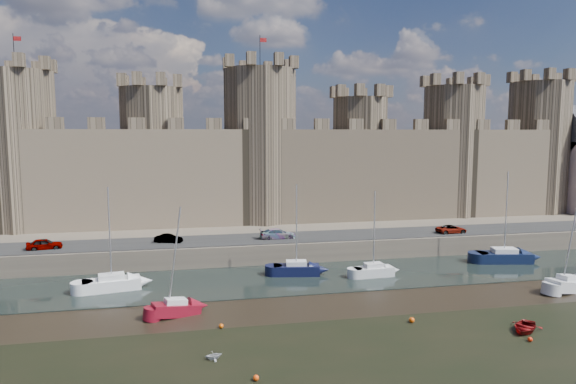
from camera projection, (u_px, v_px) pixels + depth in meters
name	position (u px, v px, depth m)	size (l,w,h in m)	color
ground	(342.00, 384.00, 32.86)	(160.00, 160.00, 0.00)	black
water_channel	(276.00, 279.00, 56.21)	(160.00, 12.00, 0.08)	black
quay	(240.00, 216.00, 91.10)	(160.00, 60.00, 2.50)	#4C443A
road	(262.00, 239.00, 65.65)	(160.00, 7.00, 0.10)	black
castle	(244.00, 161.00, 78.09)	(108.50, 11.00, 29.00)	#42382B
car_0	(44.00, 244.00, 59.52)	(1.56, 3.89, 1.32)	gray
car_1	(168.00, 239.00, 63.09)	(1.18, 3.38, 1.11)	gray
car_2	(278.00, 234.00, 65.56)	(1.86, 4.57, 1.33)	gray
car_3	(451.00, 229.00, 69.12)	(1.90, 4.13, 1.15)	gray
sailboat_0	(112.00, 283.00, 52.21)	(5.95, 3.18, 10.57)	white
sailboat_1	(296.00, 269.00, 57.78)	(5.40, 2.85, 10.29)	black
sailboat_2	(373.00, 270.00, 57.22)	(4.53, 1.96, 9.59)	silver
sailboat_3	(504.00, 256.00, 63.42)	(6.79, 3.69, 11.27)	#0E1733
sailboat_4	(176.00, 308.00, 45.17)	(4.45, 2.86, 9.71)	maroon
sailboat_5	(569.00, 284.00, 52.01)	(5.20, 2.94, 10.56)	silver
dinghy_3	(213.00, 355.00, 36.41)	(1.06, 0.65, 1.23)	silver
dinghy_4	(525.00, 327.00, 41.61)	(2.38, 0.69, 3.34)	maroon
buoy_1	(221.00, 326.00, 42.24)	(0.40, 0.40, 0.40)	#E4560A
buoy_3	(412.00, 320.00, 43.48)	(0.48, 0.48, 0.48)	#D74A09
buoy_4	(256.00, 378.00, 33.32)	(0.40, 0.40, 0.40)	#FA470B
buoy_5	(530.00, 339.00, 39.54)	(0.38, 0.38, 0.38)	red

